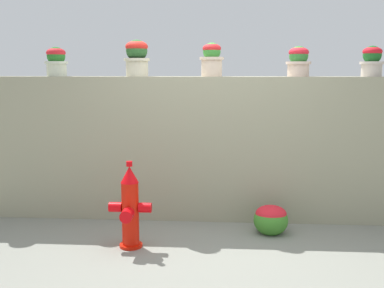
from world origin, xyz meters
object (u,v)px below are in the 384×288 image
Objects in this scene: potted_plant_3 at (212,58)px; flower_bush_left at (271,218)px; fire_hydrant at (130,209)px; potted_plant_4 at (298,60)px; potted_plant_1 at (56,60)px; potted_plant_5 at (372,60)px; potted_plant_2 at (137,56)px.

flower_bush_left is at bearing -38.64° from potted_plant_3.
potted_plant_4 is at bearing 30.58° from fire_hydrant.
potted_plant_1 is 0.39× the size of fire_hydrant.
potted_plant_1 is at bearing 135.43° from fire_hydrant.
potted_plant_5 is at bearing 21.91° from fire_hydrant.
potted_plant_4 is 0.92× the size of flower_bush_left.
potted_plant_2 reaches higher than flower_bush_left.
potted_plant_5 is at bearing 0.21° from potted_plant_3.
potted_plant_3 reaches higher than flower_bush_left.
potted_plant_4 is 0.81m from potted_plant_5.
potted_plant_2 is at bearing -178.76° from potted_plant_4.
potted_plant_1 is 1.00× the size of potted_plant_5.
potted_plant_5 is 2.11m from flower_bush_left.
potted_plant_4 is (1.85, 0.04, -0.05)m from potted_plant_2.
fire_hydrant is (-1.76, -1.04, -1.47)m from potted_plant_4.
potted_plant_2 is 1.13× the size of flower_bush_left.
potted_plant_3 reaches higher than fire_hydrant.
potted_plant_1 is 2.10m from fire_hydrant.
potted_plant_1 reaches higher than flower_bush_left.
flower_bush_left is at bearing 18.98° from fire_hydrant.
potted_plant_1 is 3.64m from potted_plant_5.
potted_plant_4 reaches higher than flower_bush_left.
potted_plant_5 is at bearing 25.46° from flower_bush_left.
potted_plant_1 and potted_plant_5 have the same top height.
fire_hydrant is (0.09, -1.00, -1.52)m from potted_plant_2.
potted_plant_3 is 1.12× the size of potted_plant_4.
fire_hydrant is 2.36× the size of flower_bush_left.
potted_plant_4 is at bearing 1.24° from potted_plant_2.
potted_plant_4 is 2.52m from fire_hydrant.
flower_bush_left is at bearing -120.41° from potted_plant_4.
potted_plant_3 is (1.83, -0.02, 0.02)m from potted_plant_1.
potted_plant_2 is 2.38m from flower_bush_left.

